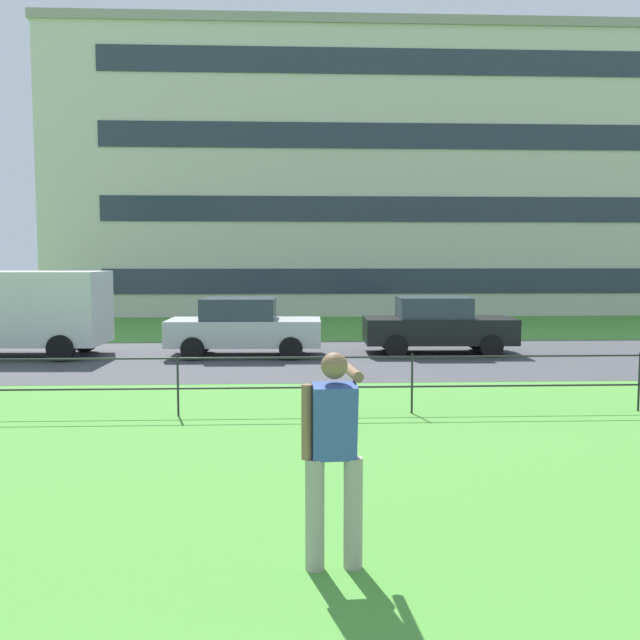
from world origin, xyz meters
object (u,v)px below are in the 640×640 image
(person_thrower, at_px, (334,452))
(car_silver_far_right, at_px, (243,327))
(apartment_building_background, at_px, (408,181))
(car_black_right, at_px, (437,325))
(panel_van_far_left, at_px, (8,308))

(person_thrower, relative_size, car_silver_far_right, 0.45)
(car_silver_far_right, xyz_separation_m, apartment_building_background, (7.36, 17.54, 5.74))
(person_thrower, height_order, car_black_right, person_thrower)
(person_thrower, distance_m, car_black_right, 13.57)
(car_silver_far_right, height_order, car_black_right, same)
(person_thrower, height_order, panel_van_far_left, panel_van_far_left)
(panel_van_far_left, distance_m, car_black_right, 11.37)
(panel_van_far_left, relative_size, car_black_right, 1.25)
(person_thrower, relative_size, panel_van_far_left, 0.36)
(panel_van_far_left, height_order, apartment_building_background, apartment_building_background)
(car_black_right, bearing_deg, panel_van_far_left, -179.59)
(panel_van_far_left, xyz_separation_m, car_silver_far_right, (6.14, -0.17, -0.49))
(apartment_building_background, bearing_deg, car_silver_far_right, -112.75)
(panel_van_far_left, bearing_deg, person_thrower, -59.34)
(car_silver_far_right, bearing_deg, panel_van_far_left, 178.37)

